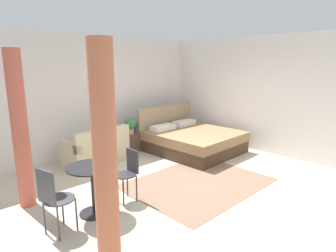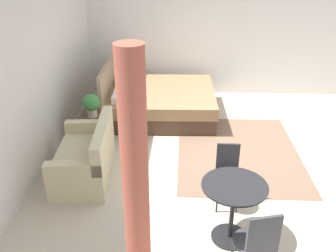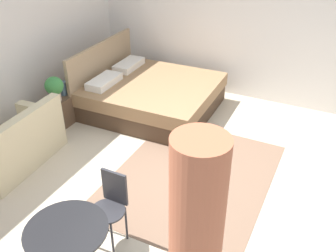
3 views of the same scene
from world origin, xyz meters
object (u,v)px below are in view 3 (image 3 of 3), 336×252
Objects in this scene: nightstand at (61,110)px; potted_plant at (54,87)px; bed at (150,94)px; cafe_chair_near_couch at (111,202)px; balcony_table at (70,247)px; vase at (63,88)px; couch at (15,146)px.

nightstand is 0.48m from potted_plant.
potted_plant is (-1.18, 1.03, 0.42)m from bed.
cafe_chair_near_couch is (-2.79, -1.08, 0.23)m from bed.
vase is at bearing 40.85° from balcony_table.
bed reaches higher than balcony_table.
nightstand is 0.66× the size of balcony_table.
potted_plant is 0.53× the size of balcony_table.
cafe_chair_near_couch is (-0.55, -1.97, 0.23)m from couch.
nightstand is at bearing 42.48° from balcony_table.
vase is at bearing -7.67° from nightstand.
vase is 0.26× the size of cafe_chair_near_couch.
couch is at bearing 58.52° from balcony_table.
cafe_chair_near_couch is (-1.71, -2.17, 0.28)m from nightstand.
vase is 3.28m from balcony_table.
cafe_chair_near_couch is at bearing -0.46° from balcony_table.
balcony_table is (-2.36, -2.16, 0.29)m from nightstand.
balcony_table is 0.88× the size of cafe_chair_near_couch.
cafe_chair_near_couch reaches higher than couch.
potted_plant is 2.66m from cafe_chair_near_couch.
balcony_table is at bearing -121.48° from couch.
couch is at bearing -170.60° from nightstand.
bed reaches higher than couch.
potted_plant is 3.10m from balcony_table.
couch reaches higher than balcony_table.
balcony_table is (-2.26, -2.11, -0.18)m from potted_plant.
potted_plant is at bearing -153.99° from nightstand.
cafe_chair_near_couch is at bearing -158.79° from bed.
bed is at bearing -48.04° from vase.
cafe_chair_near_couch reaches higher than nightstand.
bed is at bearing -41.25° from potted_plant.
bed reaches higher than potted_plant.
cafe_chair_near_couch is at bearing -128.26° from nightstand.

